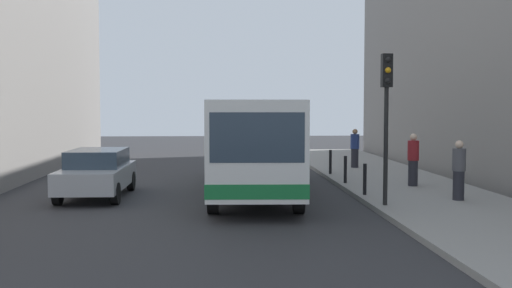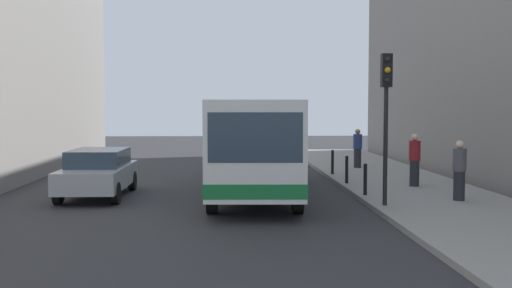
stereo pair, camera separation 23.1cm
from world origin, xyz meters
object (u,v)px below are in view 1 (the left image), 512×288
at_px(bollard_far, 330,162).
at_px(pedestrian_mid_sidewalk, 413,160).
at_px(bollard_near, 365,179).
at_px(pedestrian_far_sidewalk, 355,148).
at_px(bus, 254,140).
at_px(bollard_mid, 345,169).
at_px(pedestrian_near_signal, 459,170).
at_px(traffic_light, 387,100).
at_px(car_beside_bus, 97,172).

relative_size(bollard_far, pedestrian_mid_sidewalk, 0.54).
relative_size(bollard_near, bollard_far, 1.00).
height_order(pedestrian_mid_sidewalk, pedestrian_far_sidewalk, pedestrian_mid_sidewalk).
height_order(bus, pedestrian_far_sidewalk, bus).
distance_m(bollard_mid, pedestrian_near_signal, 4.77).
xyz_separation_m(bus, pedestrian_far_sidewalk, (4.80, 6.44, -0.74)).
height_order(pedestrian_near_signal, pedestrian_far_sidewalk, pedestrian_near_signal).
relative_size(bollard_mid, bollard_far, 1.00).
relative_size(traffic_light, pedestrian_mid_sidewalk, 2.32).
bearing_deg(bollard_near, bollard_mid, 90.00).
relative_size(pedestrian_mid_sidewalk, pedestrian_far_sidewalk, 1.05).
distance_m(car_beside_bus, traffic_light, 9.11).
height_order(bollard_near, bollard_mid, same).
bearing_deg(pedestrian_near_signal, bollard_mid, -34.54).
height_order(traffic_light, bollard_near, traffic_light).
xyz_separation_m(traffic_light, bollard_mid, (-0.10, 4.82, -2.38)).
bearing_deg(bus, car_beside_bus, 10.60).
relative_size(car_beside_bus, traffic_light, 1.08).
bearing_deg(pedestrian_near_signal, bus, -2.84).
xyz_separation_m(car_beside_bus, bollard_near, (8.21, -1.07, -0.16)).
bearing_deg(pedestrian_mid_sidewalk, bollard_mid, -130.36).
bearing_deg(bollard_mid, pedestrian_near_signal, -59.27).
xyz_separation_m(bollard_far, pedestrian_near_signal, (2.43, -6.96, 0.38)).
xyz_separation_m(bus, pedestrian_near_signal, (5.71, -2.98, -0.72)).
distance_m(traffic_light, pedestrian_far_sidewalk, 10.45).
xyz_separation_m(bollard_near, bollard_mid, (0.00, 2.87, 0.00)).
bearing_deg(bollard_near, pedestrian_near_signal, -26.56).
xyz_separation_m(bus, bollard_mid, (3.28, 1.11, -1.10)).
height_order(car_beside_bus, bollard_far, car_beside_bus).
distance_m(car_beside_bus, bollard_near, 8.28).
xyz_separation_m(car_beside_bus, bollard_far, (8.21, 4.68, -0.16)).
bearing_deg(bollard_mid, bus, -161.31).
bearing_deg(bollard_far, bollard_mid, -90.00).
xyz_separation_m(pedestrian_mid_sidewalk, pedestrian_far_sidewalk, (-0.59, 6.24, -0.05)).
bearing_deg(bus, bollard_near, 154.22).
height_order(traffic_light, pedestrian_near_signal, traffic_light).
bearing_deg(pedestrian_far_sidewalk, bus, 135.24).
height_order(bollard_far, pedestrian_mid_sidewalk, pedestrian_mid_sidewalk).
distance_m(bollard_near, pedestrian_near_signal, 2.74).
bearing_deg(bollard_far, bollard_near, -90.00).
relative_size(traffic_light, bollard_mid, 4.32).
distance_m(car_beside_bus, pedestrian_mid_sidewalk, 10.36).
height_order(bollard_mid, bollard_far, same).
bearing_deg(traffic_light, pedestrian_far_sidewalk, 82.01).
xyz_separation_m(car_beside_bus, pedestrian_mid_sidewalk, (10.32, 0.90, 0.25)).
xyz_separation_m(bus, bollard_far, (3.28, 3.98, -1.10)).
bearing_deg(bollard_far, car_beside_bus, -150.31).
distance_m(car_beside_bus, pedestrian_near_signal, 10.88).
height_order(bollard_mid, pedestrian_mid_sidewalk, pedestrian_mid_sidewalk).
bearing_deg(bus, bollard_far, -126.92).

